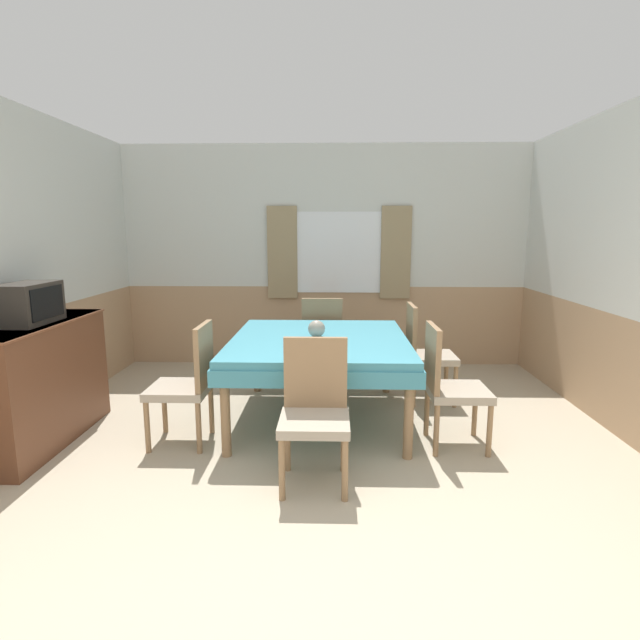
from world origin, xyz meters
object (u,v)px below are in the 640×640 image
Objects in this scene: chair_left_near at (188,381)px; chair_right_near at (449,383)px; chair_head_near at (315,408)px; vase at (317,329)px; chair_head_window at (322,337)px; sideboard at (39,382)px; tv at (29,303)px; chair_right_far at (424,350)px; dining_table at (320,349)px.

chair_right_near is at bearing -90.00° from chair_left_near.
chair_head_near reaches higher than vase.
sideboard reaches higher than chair_head_window.
chair_head_window is 1.10m from vase.
chair_head_window is 2.66m from sideboard.
vase is (2.09, 0.55, 0.32)m from sideboard.
tv is (-2.12, -1.64, 0.60)m from chair_head_window.
vase is at bearing -91.38° from chair_head_window.
tv is at bearing -70.74° from chair_right_far.
chair_right_far is 6.42× the size of vase.
vase is (0.96, 0.53, 0.30)m from chair_left_near.
vase is (-1.01, -0.50, 0.30)m from chair_right_far.
chair_right_far is 3.27m from sideboard.
chair_right_near is 1.13m from chair_head_near.
dining_table is at bearing -117.65° from chair_right_near.
tv is 3.41× the size of vase.
sideboard is at bearing -89.55° from chair_right_near.
chair_left_near is (-0.98, 0.56, 0.00)m from chair_head_near.
chair_head_window is 2.74m from tv.
vase is (2.09, 0.58, -0.29)m from tv.
chair_right_near is at bearing 1.00° from tv.
tv is at bearing 92.72° from chair_left_near.
dining_table is 2.24m from tv.
chair_left_near is (-0.98, -0.51, -0.13)m from dining_table.
chair_right_near is at bearing -58.23° from chair_head_window.
chair_right_near is 1.00× the size of chair_left_near.
chair_right_near is at bearing -27.65° from dining_table.
chair_right_far is at bearing -180.00° from chair_right_near.
chair_head_near is (0.00, -1.07, -0.13)m from dining_table.
chair_right_near is 1.00× the size of chair_head_window.
chair_head_near is 0.69× the size of sideboard.
dining_table is 11.58× the size of vase.
chair_right_near is 1.86m from chair_head_window.
chair_left_near reaches higher than vase.
vase is (-0.03, 0.01, 0.17)m from dining_table.
sideboard is 2.19m from vase.
chair_head_near is at bearing -13.37° from tv.
chair_right_far is 2.22m from chair_left_near.
chair_head_near is (-0.98, -0.56, 0.00)m from chair_right_near.
tv reaches higher than vase.
chair_head_near is at bearing -14.09° from sideboard.
chair_left_near is at bearing -121.77° from chair_head_window.
sideboard is (-2.12, 0.53, -0.02)m from chair_head_near.
tv reaches higher than chair_head_window.
chair_left_near is 1.28m from tv.
dining_table is 1.08m from chair_head_window.
tv reaches higher than chair_right_far.
tv is (-3.10, -0.05, 0.60)m from chair_right_near.
tv is (-2.12, 0.50, 0.60)m from chair_head_near.
dining_table is 1.80× the size of chair_right_near.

